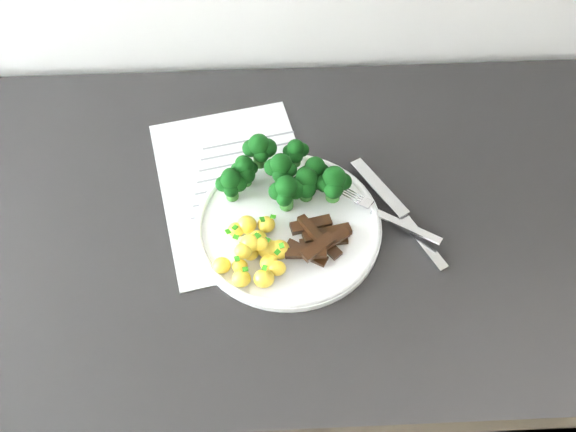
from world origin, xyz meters
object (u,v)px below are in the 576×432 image
counter (316,351)px  knife (409,226)px  potatoes (257,251)px  recipe_paper (237,187)px  fork (391,218)px  beef_strips (318,240)px  broccoli (285,173)px  plate (288,226)px

counter → knife: 0.46m
potatoes → knife: bearing=10.8°
counter → potatoes: 0.47m
recipe_paper → fork: size_ratio=2.53×
recipe_paper → beef_strips: (0.11, -0.10, 0.02)m
recipe_paper → beef_strips: bearing=-44.3°
broccoli → potatoes: broccoli is taller
plate → potatoes: (-0.04, -0.05, 0.01)m
counter → plate: plate is taller
beef_strips → knife: 0.13m
plate → potatoes: bearing=-131.7°
plate → potatoes: size_ratio=2.35×
plate → potatoes: potatoes is taller
fork → recipe_paper: bearing=160.9°
plate → knife: 0.16m
recipe_paper → beef_strips: 0.15m
counter → recipe_paper: recipe_paper is taller
potatoes → fork: size_ratio=0.82×
fork → knife: size_ratio=0.69×
counter → beef_strips: (-0.02, -0.05, 0.46)m
beef_strips → fork: bearing=17.8°
recipe_paper → knife: bearing=-19.1°
plate → recipe_paper: bearing=133.8°
counter → knife: bearing=-11.3°
beef_strips → knife: size_ratio=0.48×
counter → fork: size_ratio=17.93×
counter → broccoli: (-0.06, 0.05, 0.48)m
beef_strips → fork: size_ratio=0.70×
broccoli → potatoes: 0.12m
broccoli → beef_strips: broccoli is taller
broccoli → beef_strips: 0.10m
fork → knife: 0.03m
potatoes → plate: bearing=48.3°
recipe_paper → broccoli: bearing=-10.6°
broccoli → recipe_paper: bearing=169.4°
broccoli → beef_strips: (0.04, -0.09, -0.03)m
counter → knife: knife is taller
broccoli → counter: bearing=-39.2°
broccoli → fork: (0.14, -0.06, -0.03)m
plate → potatoes: 0.06m
recipe_paper → plate: (0.07, -0.07, 0.01)m
beef_strips → broccoli: bearing=112.8°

